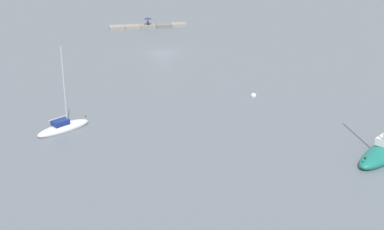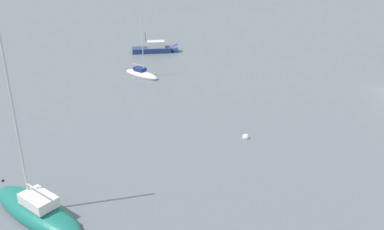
% 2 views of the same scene
% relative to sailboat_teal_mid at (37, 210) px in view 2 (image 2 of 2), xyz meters
% --- Properties ---
extents(ground_plane, '(500.00, 500.00, 0.00)m').
position_rel_sailboat_teal_mid_xyz_m(ground_plane, '(14.13, -38.86, -0.44)').
color(ground_plane, slate).
extents(sailboat_teal_mid, '(8.53, 7.10, 12.84)m').
position_rel_sailboat_teal_mid_xyz_m(sailboat_teal_mid, '(0.00, 0.00, 0.00)').
color(sailboat_teal_mid, '#197266').
rests_on(sailboat_teal_mid, ground_plane).
extents(sailboat_white_far, '(5.78, 4.59, 8.77)m').
position_rel_sailboat_teal_mid_xyz_m(sailboat_white_far, '(28.43, -11.76, -0.14)').
color(sailboat_white_far, silver).
rests_on(sailboat_white_far, ground_plane).
extents(motorboat_navy_near, '(3.30, 7.63, 4.14)m').
position_rel_sailboat_teal_mid_xyz_m(motorboat_navy_near, '(40.69, -16.81, 0.00)').
color(motorboat_navy_near, navy).
rests_on(motorboat_navy_near, ground_plane).
extents(mooring_buoy_mid, '(0.64, 0.64, 0.64)m').
position_rel_sailboat_teal_mid_xyz_m(mooring_buoy_mid, '(6.84, -17.67, -0.33)').
color(mooring_buoy_mid, white).
rests_on(mooring_buoy_mid, ground_plane).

